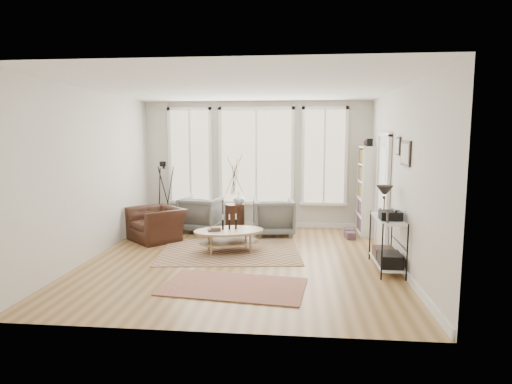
# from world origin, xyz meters

# --- Properties ---
(room) EXTENTS (5.50, 5.54, 2.90)m
(room) POSITION_xyz_m (0.02, 0.03, 1.43)
(room) COLOR #A77F4C
(room) RESTS_ON ground
(bay_window) EXTENTS (4.14, 0.12, 2.24)m
(bay_window) POSITION_xyz_m (0.00, 2.71, 1.61)
(bay_window) COLOR tan
(bay_window) RESTS_ON ground
(door) EXTENTS (0.09, 1.06, 2.22)m
(door) POSITION_xyz_m (2.57, 1.15, 1.12)
(door) COLOR silver
(door) RESTS_ON ground
(bookcase) EXTENTS (0.31, 0.85, 2.06)m
(bookcase) POSITION_xyz_m (2.44, 2.23, 0.96)
(bookcase) COLOR white
(bookcase) RESTS_ON ground
(low_shelf) EXTENTS (0.38, 1.08, 1.30)m
(low_shelf) POSITION_xyz_m (2.38, -0.30, 0.51)
(low_shelf) COLOR white
(low_shelf) RESTS_ON ground
(wall_art) EXTENTS (0.04, 0.88, 0.44)m
(wall_art) POSITION_xyz_m (2.58, -0.27, 1.88)
(wall_art) COLOR black
(wall_art) RESTS_ON ground
(rug_main) EXTENTS (2.72, 2.17, 0.01)m
(rug_main) POSITION_xyz_m (-0.27, 0.50, 0.01)
(rug_main) COLOR brown
(rug_main) RESTS_ON ground
(rug_runner) EXTENTS (2.09, 1.32, 0.01)m
(rug_runner) POSITION_xyz_m (0.07, -1.34, 0.01)
(rug_runner) COLOR maroon
(rug_runner) RESTS_ON ground
(coffee_table) EXTENTS (1.47, 1.17, 0.59)m
(coffee_table) POSITION_xyz_m (-0.29, 0.49, 0.32)
(coffee_table) COLOR tan
(coffee_table) RESTS_ON ground
(armchair_left) EXTENTS (0.95, 0.97, 0.77)m
(armchair_left) POSITION_xyz_m (-1.18, 2.13, 0.39)
(armchair_left) COLOR slate
(armchair_left) RESTS_ON ground
(armchair_right) EXTENTS (0.96, 0.98, 0.78)m
(armchair_right) POSITION_xyz_m (0.45, 1.94, 0.39)
(armchair_right) COLOR slate
(armchair_right) RESTS_ON ground
(side_table) EXTENTS (0.42, 0.42, 1.77)m
(side_table) POSITION_xyz_m (-0.41, 2.04, 0.85)
(side_table) COLOR #331A11
(side_table) RESTS_ON ground
(vase) EXTENTS (0.32, 0.32, 0.27)m
(vase) POSITION_xyz_m (-0.32, 2.07, 0.77)
(vase) COLOR silver
(vase) RESTS_ON side_table
(accent_chair) EXTENTS (1.36, 1.35, 0.66)m
(accent_chair) POSITION_xyz_m (-1.91, 1.24, 0.33)
(accent_chair) COLOR #331A11
(accent_chair) RESTS_ON ground
(tripod_camera) EXTENTS (0.54, 0.54, 1.55)m
(tripod_camera) POSITION_xyz_m (-2.04, 2.24, 0.71)
(tripod_camera) COLOR black
(tripod_camera) RESTS_ON ground
(book_stack_near) EXTENTS (0.21, 0.26, 0.16)m
(book_stack_near) POSITION_xyz_m (2.05, 1.96, 0.08)
(book_stack_near) COLOR brown
(book_stack_near) RESTS_ON ground
(book_stack_far) EXTENTS (0.21, 0.25, 0.15)m
(book_stack_far) POSITION_xyz_m (2.05, 1.70, 0.07)
(book_stack_far) COLOR brown
(book_stack_far) RESTS_ON ground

